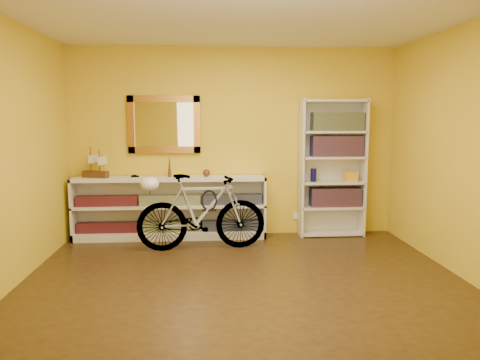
{
  "coord_description": "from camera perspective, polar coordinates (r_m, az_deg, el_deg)",
  "views": [
    {
      "loc": [
        -0.35,
        -4.41,
        1.65
      ],
      "look_at": [
        0.0,
        0.7,
        0.95
      ],
      "focal_mm": 34.51,
      "sensor_mm": 36.0,
      "label": 1
    }
  ],
  "objects": [
    {
      "name": "book_row_a",
      "position": [
        6.58,
        11.67,
        -2.05
      ],
      "size": [
        0.7,
        0.22,
        0.26
      ],
      "primitive_type": "cube",
      "color": "maroon",
      "rests_on": "bookcase"
    },
    {
      "name": "ceiling",
      "position": [
        4.52,
        0.64,
        19.98
      ],
      "size": [
        4.5,
        4.0,
        0.01
      ],
      "primitive_type": "cube",
      "color": "silver",
      "rests_on": "ground"
    },
    {
      "name": "travel_mug",
      "position": [
        6.44,
        9.07,
        0.62
      ],
      "size": [
        0.08,
        0.08,
        0.19
      ],
      "primitive_type": "cylinder",
      "color": "#181698",
      "rests_on": "bookcase"
    },
    {
      "name": "cd_row_upper",
      "position": [
        6.32,
        -8.65,
        -2.47
      ],
      "size": [
        2.5,
        0.13,
        0.14
      ],
      "primitive_type": "cube",
      "color": "navy",
      "rests_on": "console_unit"
    },
    {
      "name": "bicycle",
      "position": [
        5.76,
        -4.78,
        -3.97
      ],
      "size": [
        0.56,
        1.66,
        0.96
      ],
      "primitive_type": "imported",
      "rotation": [
        0.0,
        0.0,
        1.65
      ],
      "color": "silver",
      "rests_on": "floor"
    },
    {
      "name": "bookcase",
      "position": [
        6.52,
        11.34,
        1.46
      ],
      "size": [
        0.9,
        0.3,
        1.9
      ],
      "primitive_type": null,
      "color": "silver",
      "rests_on": "floor"
    },
    {
      "name": "wall_socket",
      "position": [
        6.66,
        7.01,
        -4.41
      ],
      "size": [
        0.09,
        0.02,
        0.09
      ],
      "primitive_type": "cube",
      "color": "silver",
      "rests_on": "back_wall"
    },
    {
      "name": "left_wall",
      "position": [
        4.81,
        -27.25,
        2.76
      ],
      "size": [
        0.01,
        4.0,
        2.6
      ],
      "primitive_type": "cube",
      "color": "gold",
      "rests_on": "ground"
    },
    {
      "name": "floor",
      "position": [
        4.72,
        0.6,
        -12.73
      ],
      "size": [
        4.5,
        4.0,
        0.01
      ],
      "primitive_type": "cube",
      "color": "black",
      "rests_on": "ground"
    },
    {
      "name": "decorative_orb",
      "position": [
        6.27,
        -4.17,
        0.88
      ],
      "size": [
        0.1,
        0.1,
        0.1
      ],
      "primitive_type": "sphere",
      "color": "brown",
      "rests_on": "console_unit"
    },
    {
      "name": "helmet",
      "position": [
        5.69,
        -11.1,
        -0.5
      ],
      "size": [
        0.23,
        0.22,
        0.17
      ],
      "primitive_type": "ellipsoid",
      "color": "white",
      "rests_on": "bicycle"
    },
    {
      "name": "toy_car",
      "position": [
        6.35,
        -12.84,
        0.35
      ],
      "size": [
        0.0,
        0.0,
        0.0
      ],
      "primitive_type": "imported",
      "rotation": [
        0.0,
        0.0,
        1.59
      ],
      "color": "black",
      "rests_on": "console_unit"
    },
    {
      "name": "cd_row_lower",
      "position": [
        6.4,
        -8.59,
        -5.68
      ],
      "size": [
        2.5,
        0.13,
        0.14
      ],
      "primitive_type": "cube",
      "color": "black",
      "rests_on": "console_unit"
    },
    {
      "name": "book_row_c",
      "position": [
        6.49,
        11.92,
        7.08
      ],
      "size": [
        0.7,
        0.22,
        0.25
      ],
      "primitive_type": "cube",
      "color": "#184756",
      "rests_on": "bookcase"
    },
    {
      "name": "console_unit",
      "position": [
        6.36,
        -8.62,
        -3.41
      ],
      "size": [
        2.6,
        0.35,
        0.85
      ],
      "primitive_type": null,
      "color": "silver",
      "rests_on": "floor"
    },
    {
      "name": "back_wall",
      "position": [
        6.43,
        -0.8,
        4.66
      ],
      "size": [
        4.5,
        0.01,
        2.6
      ],
      "primitive_type": "cube",
      "color": "gold",
      "rests_on": "ground"
    },
    {
      "name": "yellow_bag",
      "position": [
        6.56,
        13.51,
        0.42
      ],
      "size": [
        0.18,
        0.12,
        0.14
      ],
      "primitive_type": "cube",
      "rotation": [
        0.0,
        0.0,
        -0.01
      ],
      "color": "gold",
      "rests_on": "bookcase"
    },
    {
      "name": "right_wall",
      "position": [
        5.13,
        26.64,
        3.05
      ],
      "size": [
        0.01,
        4.0,
        2.6
      ],
      "primitive_type": "cube",
      "color": "gold",
      "rests_on": "ground"
    },
    {
      "name": "book_row_b",
      "position": [
        6.5,
        11.84,
        4.13
      ],
      "size": [
        0.7,
        0.22,
        0.28
      ],
      "primitive_type": "cube",
      "color": "maroon",
      "rests_on": "bookcase"
    },
    {
      "name": "bronze_ornament",
      "position": [
        6.28,
        -8.72,
        1.77
      ],
      "size": [
        0.05,
        0.05,
        0.3
      ],
      "primitive_type": "cone",
      "color": "brown",
      "rests_on": "console_unit"
    },
    {
      "name": "gilt_mirror",
      "position": [
        6.4,
        -9.36,
        6.78
      ],
      "size": [
        0.98,
        0.06,
        0.78
      ],
      "primitive_type": "cube",
      "color": "#945B1A",
      "rests_on": "back_wall"
    },
    {
      "name": "model_ship",
      "position": [
        6.43,
        -17.49,
        2.11
      ],
      "size": [
        0.37,
        0.23,
        0.41
      ],
      "primitive_type": null,
      "rotation": [
        0.0,
        0.0,
        -0.33
      ],
      "color": "#412312",
      "rests_on": "console_unit"
    },
    {
      "name": "u_lock",
      "position": [
        5.74,
        -3.84,
        -2.54
      ],
      "size": [
        0.2,
        0.02,
        0.2
      ],
      "primitive_type": "torus",
      "rotation": [
        1.57,
        0.0,
        0.0
      ],
      "color": "black",
      "rests_on": "bicycle"
    },
    {
      "name": "red_tin",
      "position": [
        6.46,
        9.69,
        6.83
      ],
      "size": [
        0.18,
        0.18,
        0.18
      ],
      "primitive_type": "cube",
      "rotation": [
        0.0,
        0.0,
        -0.35
      ],
      "color": "maroon",
      "rests_on": "bookcase"
    }
  ]
}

